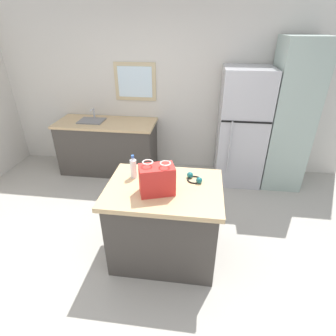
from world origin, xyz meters
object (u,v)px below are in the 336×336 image
Objects in this scene: refrigerator at (242,128)px; ear_defenders at (194,178)px; small_box at (165,171)px; bottle at (133,167)px; kitchen_island at (164,222)px; shopping_bag at (157,180)px; tall_cabinet at (289,117)px.

refrigerator is 8.39× the size of ear_defenders.
refrigerator is 10.41× the size of small_box.
refrigerator reaches higher than bottle.
ear_defenders is (0.29, 0.17, 0.46)m from kitchen_island.
small_box is at bearing 174.99° from ear_defenders.
ear_defenders is (-0.65, -1.65, 0.03)m from refrigerator.
shopping_bag reaches higher than kitchen_island.
tall_cabinet is at bearing 48.47° from kitchen_island.
kitchen_island is at bearing 64.78° from shopping_bag.
ear_defenders is at bearing 29.65° from kitchen_island.
kitchen_island is 0.57m from ear_defenders.
shopping_bag is at bearing -141.42° from ear_defenders.
tall_cabinet is 2.12m from ear_defenders.
ear_defenders is at bearing 38.58° from shopping_bag.
ear_defenders is at bearing -111.63° from refrigerator.
small_box is at bearing 8.10° from bottle.
kitchen_island is 6.73× the size of small_box.
refrigerator is at bearing 68.37° from ear_defenders.
tall_cabinet is 8.57× the size of bottle.
shopping_bag reaches higher than small_box.
bottle is (-0.32, -0.05, 0.04)m from small_box.
refrigerator is 4.86× the size of shopping_bag.
tall_cabinet reaches higher than small_box.
tall_cabinet is at bearing 51.40° from ear_defenders.
tall_cabinet is at bearing 44.91° from small_box.
shopping_bag is at bearing -115.22° from kitchen_island.
tall_cabinet reaches higher than bottle.
shopping_bag is 0.39m from bottle.
bottle reaches higher than small_box.
tall_cabinet is 10.26× the size of ear_defenders.
small_box reaches higher than kitchen_island.
bottle is (-1.28, -1.67, 0.12)m from refrigerator.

